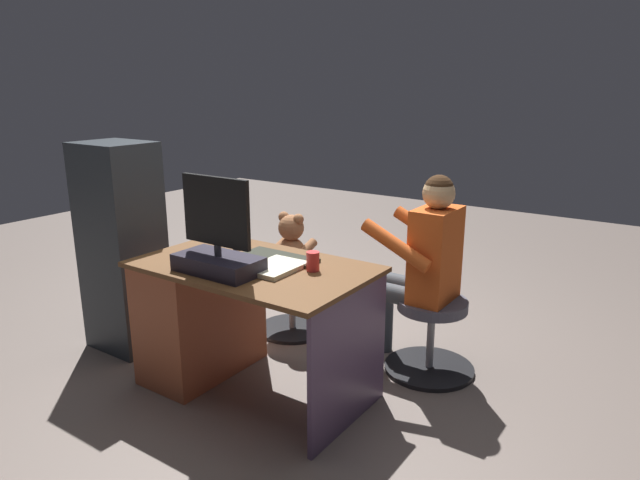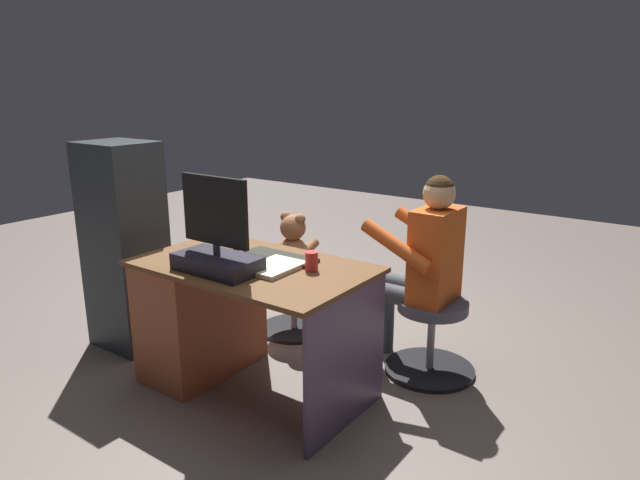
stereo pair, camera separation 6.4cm
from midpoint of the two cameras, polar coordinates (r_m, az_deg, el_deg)
The scene contains 13 objects.
ground_plane at distance 3.50m, azimuth -2.86°, elevation -12.25°, with size 10.00×10.00×0.00m, color #6D5F58.
desk at distance 3.28m, azimuth -11.31°, elevation -7.08°, with size 1.23×0.74×0.72m.
monitor at distance 2.83m, azimuth -10.88°, elevation -0.81°, with size 0.44×0.23×0.48m.
keyboard at distance 3.03m, azimuth -4.55°, elevation -1.72°, with size 0.42×0.14×0.02m, color black.
computer_mouse at distance 3.24m, azimuth -8.67°, elevation -0.56°, with size 0.06×0.10×0.04m, color #2A2B24.
cup at distance 2.82m, azimuth -1.37°, elevation -2.16°, with size 0.07×0.07×0.10m, color red.
tv_remote at distance 3.09m, azimuth -11.83°, elevation -1.69°, with size 0.04×0.15×0.02m, color black.
notebook_binder at distance 2.86m, azimuth -5.16°, elevation -2.78°, with size 0.22×0.30×0.02m, color beige.
office_chair_teddy at distance 3.82m, azimuth -3.31°, elevation -5.43°, with size 0.47×0.47×0.44m.
teddy_bear at distance 3.72m, azimuth -3.27°, elevation -0.34°, with size 0.26×0.27×0.38m.
visitor_chair at distance 3.37m, azimuth 10.56°, elevation -9.06°, with size 0.52×0.52×0.44m.
person at distance 3.24m, azimuth 9.68°, elevation -1.87°, with size 0.49×0.48×1.16m.
equipment_rack at distance 3.72m, azimuth -19.74°, elevation -0.73°, with size 0.44×0.36×1.30m, color #272D32.
Camera 1 is at (-1.86, 2.48, 1.63)m, focal length 31.80 mm.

